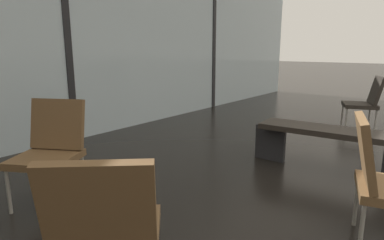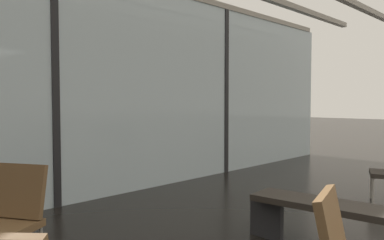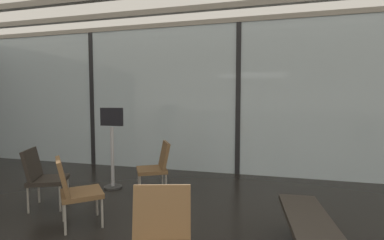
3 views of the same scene
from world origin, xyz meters
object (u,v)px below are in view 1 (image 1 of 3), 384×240
lounge_chair_4 (366,100)px  lounge_chair_2 (384,176)px  lounge_chair_0 (106,226)px  waiting_bench (332,139)px  lounge_chair_3 (51,145)px

lounge_chair_4 → lounge_chair_2: bearing=-9.4°
lounge_chair_0 → waiting_bench: (2.72, -0.25, -0.13)m
lounge_chair_0 → lounge_chair_3: same height
lounge_chair_0 → lounge_chair_4: same height
lounge_chair_2 → lounge_chair_0: bearing=132.8°
lounge_chair_0 → lounge_chair_4: 4.98m
lounge_chair_0 → waiting_bench: 2.74m
lounge_chair_3 → lounge_chair_4: bearing=41.1°
lounge_chair_2 → lounge_chair_4: same height
lounge_chair_2 → lounge_chair_3: bearing=96.6°
lounge_chair_4 → lounge_chair_0: bearing=-23.5°
lounge_chair_0 → waiting_bench: size_ratio=0.51×
lounge_chair_3 → waiting_bench: lounge_chair_3 is taller
lounge_chair_3 → waiting_bench: (2.20, -1.69, -0.13)m
lounge_chair_0 → lounge_chair_3: size_ratio=1.00×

